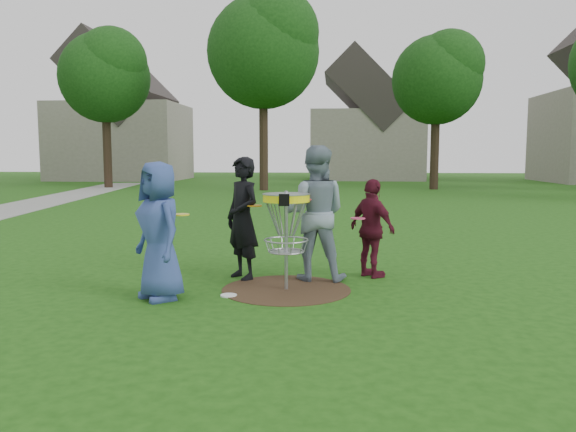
# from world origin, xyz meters

# --- Properties ---
(ground) EXTENTS (100.00, 100.00, 0.00)m
(ground) POSITION_xyz_m (0.00, 0.00, 0.00)
(ground) COLOR #19470F
(ground) RESTS_ON ground
(dirt_patch) EXTENTS (1.80, 1.80, 0.01)m
(dirt_patch) POSITION_xyz_m (0.00, 0.00, 0.00)
(dirt_patch) COLOR #47331E
(dirt_patch) RESTS_ON ground
(player_blue) EXTENTS (1.01, 1.03, 1.79)m
(player_blue) POSITION_xyz_m (-1.59, -0.62, 0.89)
(player_blue) COLOR #324889
(player_blue) RESTS_ON ground
(player_black) EXTENTS (0.78, 0.79, 1.84)m
(player_black) POSITION_xyz_m (-0.71, 0.65, 0.92)
(player_black) COLOR black
(player_black) RESTS_ON ground
(player_grey) EXTENTS (1.03, 0.83, 2.01)m
(player_grey) POSITION_xyz_m (0.37, 0.68, 1.00)
(player_grey) COLOR gray
(player_grey) RESTS_ON ground
(player_maroon) EXTENTS (0.85, 0.91, 1.51)m
(player_maroon) POSITION_xyz_m (1.24, 0.91, 0.75)
(player_maroon) COLOR #561324
(player_maroon) RESTS_ON ground
(disc_on_grass) EXTENTS (0.22, 0.22, 0.02)m
(disc_on_grass) POSITION_xyz_m (-0.73, -0.42, 0.01)
(disc_on_grass) COLOR white
(disc_on_grass) RESTS_ON ground
(disc_golf_basket) EXTENTS (0.66, 0.67, 1.38)m
(disc_golf_basket) POSITION_xyz_m (0.00, -0.00, 1.02)
(disc_golf_basket) COLOR #9EA0A5
(disc_golf_basket) RESTS_ON ground
(held_discs) EXTENTS (2.56, 1.49, 0.32)m
(held_discs) POSITION_xyz_m (-0.15, 0.28, 1.10)
(held_discs) COLOR yellow
(held_discs) RESTS_ON ground
(tree_row) EXTENTS (51.20, 17.42, 9.90)m
(tree_row) POSITION_xyz_m (0.44, 20.67, 6.21)
(tree_row) COLOR #38281C
(tree_row) RESTS_ON ground
(house_row) EXTENTS (44.50, 10.65, 11.62)m
(house_row) POSITION_xyz_m (4.78, 33.07, 4.14)
(house_row) COLOR gray
(house_row) RESTS_ON ground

